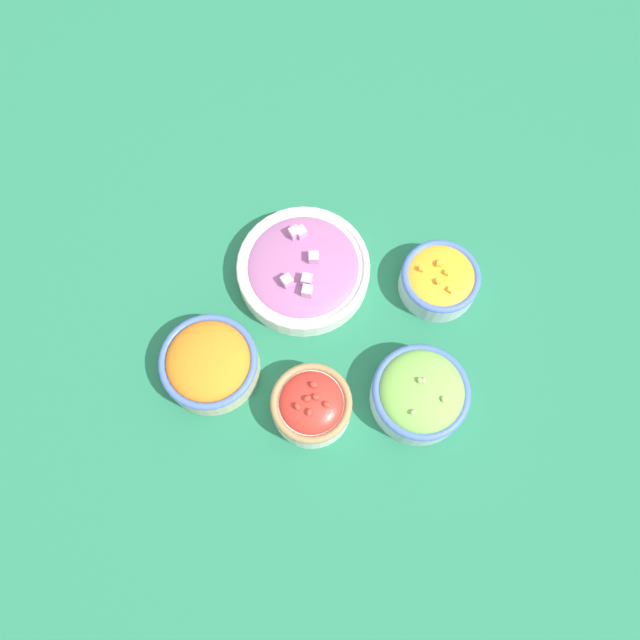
% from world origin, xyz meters
% --- Properties ---
extents(ground_plane, '(3.00, 3.00, 0.00)m').
position_xyz_m(ground_plane, '(0.00, 0.00, 0.00)').
color(ground_plane, '#23704C').
extents(bowl_red_onion, '(0.22, 0.22, 0.07)m').
position_xyz_m(bowl_red_onion, '(0.06, -0.08, 0.03)').
color(bowl_red_onion, silver).
rests_on(bowl_red_onion, ground_plane).
extents(bowl_cherry_tomatoes, '(0.13, 0.13, 0.08)m').
position_xyz_m(bowl_cherry_tomatoes, '(-0.04, 0.14, 0.04)').
color(bowl_cherry_tomatoes, silver).
rests_on(bowl_cherry_tomatoes, ground_plane).
extents(bowl_lettuce, '(0.15, 0.15, 0.08)m').
position_xyz_m(bowl_lettuce, '(-0.19, 0.06, 0.04)').
color(bowl_lettuce, '#B2C1CC').
rests_on(bowl_lettuce, ground_plane).
extents(bowl_squash, '(0.13, 0.13, 0.06)m').
position_xyz_m(bowl_squash, '(-0.16, -0.14, 0.03)').
color(bowl_squash, '#B2C1CC').
rests_on(bowl_squash, ground_plane).
extents(bowl_carrots, '(0.16, 0.16, 0.07)m').
position_xyz_m(bowl_carrots, '(0.14, 0.13, 0.03)').
color(bowl_carrots, beige).
rests_on(bowl_carrots, ground_plane).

